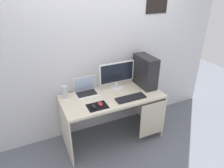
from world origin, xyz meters
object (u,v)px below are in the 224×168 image
object	(u,v)px
keyboard	(131,98)
mouse_right	(94,106)
monitor	(117,75)
laptop	(86,90)
pc_tower	(145,71)
speaker	(65,92)
mouse_left	(100,104)

from	to	relation	value
keyboard	mouse_right	distance (m)	0.53
monitor	laptop	bearing A→B (deg)	177.05
pc_tower	monitor	size ratio (longest dim) A/B	0.87
speaker	mouse_right	size ratio (longest dim) A/B	1.80
laptop	keyboard	xyz separation A→B (m)	(0.51, -0.39, -0.04)
monitor	mouse_left	bearing A→B (deg)	-139.60
pc_tower	mouse_left	distance (m)	0.89
monitor	mouse_left	xyz separation A→B (m)	(-0.40, -0.34, -0.20)
laptop	mouse_left	bearing A→B (deg)	-79.63
speaker	mouse_left	bearing A→B (deg)	-47.04
speaker	keyboard	size ratio (longest dim) A/B	0.41
monitor	speaker	xyz separation A→B (m)	(-0.77, 0.05, -0.13)
monitor	mouse_right	world-z (taller)	monitor
pc_tower	mouse_right	bearing A→B (deg)	-163.87
laptop	mouse_left	xyz separation A→B (m)	(0.07, -0.37, -0.03)
keyboard	mouse_left	bearing A→B (deg)	177.39
speaker	laptop	bearing A→B (deg)	-4.62
speaker	pc_tower	bearing A→B (deg)	-7.27
pc_tower	speaker	distance (m)	1.21
monitor	pc_tower	bearing A→B (deg)	-13.82
laptop	speaker	bearing A→B (deg)	175.38
pc_tower	monitor	bearing A→B (deg)	166.18
laptop	keyboard	world-z (taller)	laptop
speaker	keyboard	bearing A→B (deg)	-27.14
pc_tower	monitor	distance (m)	0.43
mouse_right	speaker	bearing A→B (deg)	122.95
speaker	mouse_right	bearing A→B (deg)	-57.05
mouse_left	mouse_right	xyz separation A→B (m)	(-0.09, -0.03, 0.00)
monitor	keyboard	world-z (taller)	monitor
monitor	keyboard	distance (m)	0.42
mouse_left	mouse_right	size ratio (longest dim) A/B	1.00
speaker	mouse_left	distance (m)	0.54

